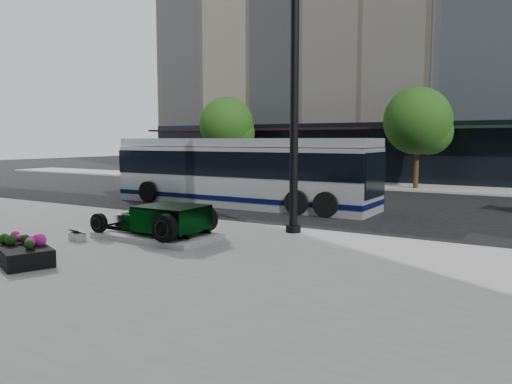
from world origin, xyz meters
The scene contains 10 objects.
ground centered at (0.00, 0.00, 0.00)m, with size 120.00×120.00×0.00m, color black.
sidewalk_near centered at (0.00, -10.50, 0.06)m, with size 70.00×17.00×0.12m, color gray.
sidewalk_far centered at (0.00, 14.00, 0.06)m, with size 70.00×4.00×0.12m, color gray.
street_trees centered at (1.15, 13.07, 3.77)m, with size 29.80×3.80×5.70m.
display_plinth centered at (-1.70, -5.57, 0.20)m, with size 3.40×1.80×0.15m, color silver.
hot_rod centered at (-1.37, -5.57, 0.70)m, with size 3.22×2.00×0.81m.
info_plaque centered at (-3.37, -6.93, 0.24)m, with size 0.43×0.34×0.31m.
lamppost centered at (1.15, -2.78, 3.91)m, with size 0.45×0.45×8.20m.
flower_planter centered at (-2.44, -9.21, 0.35)m, with size 2.15×1.62×0.63m.
transit_bus centered at (-4.02, 2.38, 1.49)m, with size 12.12×2.88×2.92m.
Camera 1 is at (7.75, -15.94, 2.87)m, focal length 35.00 mm.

